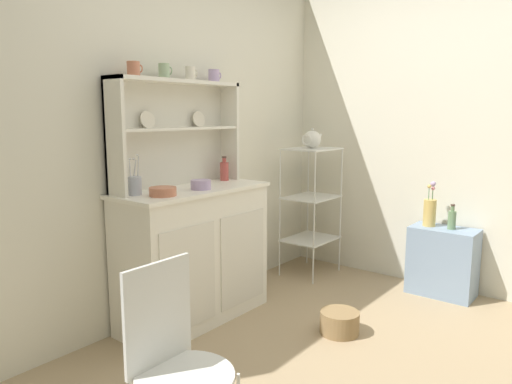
{
  "coord_description": "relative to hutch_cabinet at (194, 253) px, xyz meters",
  "views": [
    {
      "loc": [
        -2.2,
        -0.86,
        1.38
      ],
      "look_at": [
        0.29,
        1.12,
        0.86
      ],
      "focal_mm": 33.45,
      "sensor_mm": 36.0,
      "label": 1
    }
  ],
  "objects": [
    {
      "name": "oil_bottle",
      "position": [
        1.5,
        -1.21,
        0.14
      ],
      "size": [
        0.06,
        0.06,
        0.19
      ],
      "color": "#6B8C60",
      "rests_on": "side_shelf_blue"
    },
    {
      "name": "bowl_floral_medium",
      "position": [
        0.0,
        -0.07,
        0.47
      ],
      "size": [
        0.13,
        0.13,
        0.06
      ],
      "primitive_type": "cylinder",
      "color": "#B79ECC",
      "rests_on": "hutch_cabinet"
    },
    {
      "name": "hutch_shelf_unit",
      "position": [
        0.0,
        0.16,
        0.85
      ],
      "size": [
        1.01,
        0.18,
        0.7
      ],
      "color": "silver",
      "rests_on": "hutch_cabinet"
    },
    {
      "name": "cup_terracotta_0",
      "position": [
        -0.34,
        0.12,
        1.18
      ],
      "size": [
        0.09,
        0.08,
        0.09
      ],
      "color": "#C67556",
      "rests_on": "hutch_shelf_unit"
    },
    {
      "name": "flower_vase",
      "position": [
        1.5,
        -1.04,
        0.18
      ],
      "size": [
        0.09,
        0.09,
        0.35
      ],
      "color": "#DBB760",
      "rests_on": "side_shelf_blue"
    },
    {
      "name": "utensil_jar",
      "position": [
        -0.4,
        0.08,
        0.5
      ],
      "size": [
        0.08,
        0.08,
        0.24
      ],
      "color": "#B2B7C6",
      "rests_on": "hutch_cabinet"
    },
    {
      "name": "bowl_mixing_large",
      "position": [
        -0.32,
        -0.07,
        0.46
      ],
      "size": [
        0.16,
        0.16,
        0.05
      ],
      "primitive_type": "cylinder",
      "color": "#C67556",
      "rests_on": "hutch_cabinet"
    },
    {
      "name": "cup_lilac_3",
      "position": [
        0.34,
        0.12,
        1.18
      ],
      "size": [
        0.09,
        0.08,
        0.09
      ],
      "color": "#B79ECC",
      "rests_on": "hutch_shelf_unit"
    },
    {
      "name": "wall_back",
      "position": [
        0.06,
        0.26,
        0.79
      ],
      "size": [
        3.84,
        0.05,
        2.5
      ],
      "primitive_type": "cube",
      "color": "silver",
      "rests_on": "ground"
    },
    {
      "name": "porcelain_teapot",
      "position": [
        1.29,
        -0.1,
        0.71
      ],
      "size": [
        0.24,
        0.15,
        0.17
      ],
      "color": "white",
      "rests_on": "bakers_rack"
    },
    {
      "name": "side_shelf_blue",
      "position": [
        1.5,
        -1.16,
        -0.2
      ],
      "size": [
        0.28,
        0.48,
        0.52
      ],
      "primitive_type": "cube",
      "color": "#849EBC",
      "rests_on": "ground"
    },
    {
      "name": "cup_sage_1",
      "position": [
        -0.11,
        0.12,
        1.18
      ],
      "size": [
        0.08,
        0.07,
        0.09
      ],
      "color": "#9EB78E",
      "rests_on": "hutch_shelf_unit"
    },
    {
      "name": "bakers_rack",
      "position": [
        1.29,
        -0.1,
        0.24
      ],
      "size": [
        0.46,
        0.36,
        1.09
      ],
      "color": "silver",
      "rests_on": "ground"
    },
    {
      "name": "cup_cream_2",
      "position": [
        0.12,
        0.12,
        1.18
      ],
      "size": [
        0.08,
        0.06,
        0.09
      ],
      "color": "silver",
      "rests_on": "hutch_shelf_unit"
    },
    {
      "name": "hutch_cabinet",
      "position": [
        0.0,
        0.0,
        0.0
      ],
      "size": [
        1.08,
        0.45,
        0.9
      ],
      "color": "white",
      "rests_on": "ground"
    },
    {
      "name": "wire_chair",
      "position": [
        -1.07,
        -1.0,
        0.05
      ],
      "size": [
        0.36,
        0.36,
        0.85
      ],
      "rotation": [
        0.0,
        0.0,
        0.02
      ],
      "color": "white",
      "rests_on": "ground"
    },
    {
      "name": "jam_bottle",
      "position": [
        0.4,
        0.09,
        0.51
      ],
      "size": [
        0.06,
        0.06,
        0.18
      ],
      "color": "#B74C47",
      "rests_on": "hutch_cabinet"
    },
    {
      "name": "floor_basket",
      "position": [
        0.42,
        -0.87,
        -0.39
      ],
      "size": [
        0.25,
        0.25,
        0.14
      ],
      "primitive_type": "cylinder",
      "color": "#93754C",
      "rests_on": "ground"
    },
    {
      "name": "wall_right",
      "position": [
        1.68,
        -1.37,
        0.79
      ],
      "size": [
        0.05,
        3.84,
        2.5
      ],
      "primitive_type": "cube",
      "color": "silver",
      "rests_on": "ground"
    }
  ]
}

